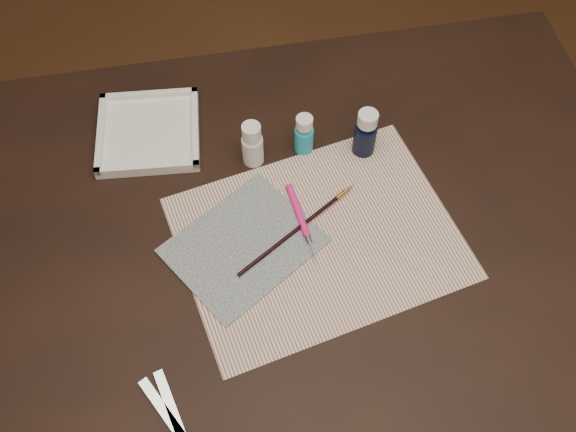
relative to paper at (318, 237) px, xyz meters
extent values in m
cube|color=#422614|center=(-0.05, 0.02, -0.76)|extent=(3.50, 3.50, 0.02)
cube|color=black|center=(-0.05, 0.02, -0.38)|extent=(1.30, 0.90, 0.75)
cube|color=white|center=(0.00, 0.00, 0.00)|extent=(0.52, 0.44, 0.00)
cube|color=black|center=(-0.13, 0.01, 0.00)|extent=(0.30, 0.29, 0.00)
cylinder|color=silver|center=(-0.08, 0.18, 0.05)|extent=(0.05, 0.05, 0.10)
cylinder|color=#1DA2BF|center=(0.01, 0.19, 0.04)|extent=(0.04, 0.04, 0.09)
cylinder|color=black|center=(0.12, 0.17, 0.05)|extent=(0.04, 0.04, 0.10)
cube|color=white|center=(-0.27, 0.28, 0.01)|extent=(0.21, 0.21, 0.02)
camera|label=1|loc=(-0.15, -0.53, 0.96)|focal=40.00mm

